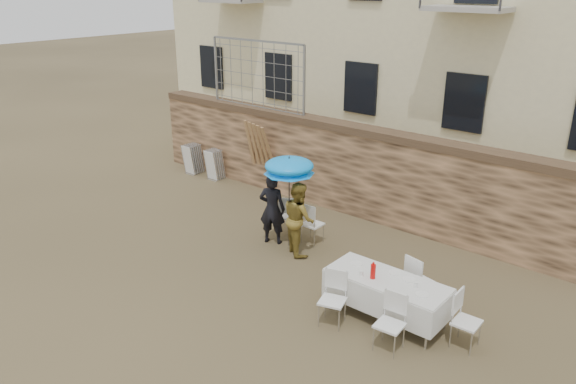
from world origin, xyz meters
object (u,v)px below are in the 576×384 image
Objects in this scene: banquet_table at (387,281)px; table_chair_front_right at (390,324)px; woman_dress at (299,218)px; table_chair_back at (419,279)px; table_chair_front_left at (332,300)px; couple_chair_right at (313,223)px; table_chair_side at (467,321)px; chair_stack_right at (219,163)px; chair_stack_left at (198,157)px; umbrella at (289,169)px; soda_bottle at (373,271)px; couple_chair_left at (288,215)px; man_suit at (272,209)px.

banquet_table is 0.94m from table_chair_front_right.
woman_dress reaches higher than table_chair_back.
table_chair_front_left is 1.74m from table_chair_back.
woman_dress is 0.64m from couple_chair_right.
table_chair_side reaches higher than banquet_table.
table_chair_front_left is 1.04× the size of chair_stack_right.
table_chair_side reaches higher than chair_stack_left.
woman_dress is 0.83× the size of umbrella.
couple_chair_right is at bearing 116.35° from table_chair_front_left.
table_chair_side is (1.20, -0.70, 0.00)m from table_chair_back.
soda_bottle is (2.88, -1.25, -0.89)m from umbrella.
table_chair_front_right is at bearing -26.34° from chair_stack_right.
umbrella reaches higher than table_chair_front_left.
umbrella reaches higher than banquet_table.
chair_stack_right is (-4.06, 1.68, -0.02)m from couple_chair_left.
woman_dress reaches higher than table_chair_side.
couple_chair_right is at bearing 140.62° from table_chair_front_right.
umbrella reaches higher than chair_stack_right.
table_chair_front_left is at bearing -26.92° from chair_stack_left.
table_chair_side is (4.48, -1.00, -1.32)m from umbrella.
umbrella is 3.54m from table_chair_back.
man_suit is at bearing 131.61° from table_chair_front_left.
table_chair_front_right is 1.04× the size of chair_stack_left.
banquet_table is 2.19× the size of table_chair_front_left.
woman_dress reaches higher than banquet_table.
table_chair_front_left is at bearing -123.69° from soda_bottle.
chair_stack_left is at bearing -48.16° from man_suit.
umbrella is at bearing 160.39° from banquet_table.
soda_bottle is 8.09m from chair_stack_right.
woman_dress is at bearing 155.60° from soda_bottle.
woman_dress is 2.77m from table_chair_front_left.
umbrella is at bearing -25.56° from chair_stack_right.
couple_chair_right reaches higher than chair_stack_right.
couple_chair_right is at bearing 150.89° from banquet_table.
man_suit reaches higher than table_chair_side.
soda_bottle reaches higher than table_chair_front_left.
table_chair_side is 9.47m from chair_stack_right.
table_chair_front_left is at bearing 108.54° from couple_chair_left.
woman_dress is at bearing -21.36° from chair_stack_left.
chair_stack_left is 1.00× the size of chair_stack_right.
soda_bottle is 0.27× the size of table_chair_front_left.
umbrella is 1.99× the size of couple_chair_right.
woman_dress is 1.65× the size of table_chair_side.
woman_dress is 1.07m from umbrella.
chair_stack_right is (-8.94, 3.13, -0.02)m from table_chair_side.
woman_dress is at bearing -24.91° from chair_stack_right.
soda_bottle is at bearing -24.73° from chair_stack_right.
man_suit is at bearing -165.96° from umbrella.
woman_dress is 2.78m from soda_bottle.
soda_bottle reaches higher than table_chair_back.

